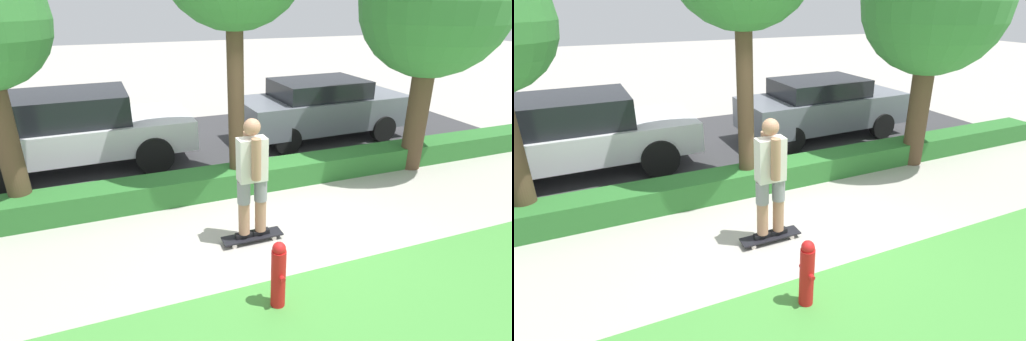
{
  "view_description": "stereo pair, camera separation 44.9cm",
  "coord_description": "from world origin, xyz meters",
  "views": [
    {
      "loc": [
        -2.18,
        -4.7,
        3.22
      ],
      "look_at": [
        -0.2,
        0.6,
        0.79
      ],
      "focal_mm": 28.0,
      "sensor_mm": 36.0,
      "label": 1
    },
    {
      "loc": [
        -2.59,
        -4.52,
        3.22
      ],
      "look_at": [
        -0.2,
        0.6,
        0.79
      ],
      "focal_mm": 28.0,
      "sensor_mm": 36.0,
      "label": 2
    }
  ],
  "objects": [
    {
      "name": "skateboard",
      "position": [
        -0.51,
        -0.07,
        0.07
      ],
      "size": [
        0.89,
        0.24,
        0.09
      ],
      "color": "black",
      "rests_on": "ground_plane"
    },
    {
      "name": "hedge_row",
      "position": [
        0.0,
        1.6,
        0.22
      ],
      "size": [
        14.37,
        0.6,
        0.43
      ],
      "color": "#2D702D",
      "rests_on": "ground_plane"
    },
    {
      "name": "tree_far",
      "position": [
        3.51,
        1.4,
        3.16
      ],
      "size": [
        2.69,
        2.69,
        4.54
      ],
      "color": "brown",
      "rests_on": "ground_plane"
    },
    {
      "name": "street_asphalt",
      "position": [
        0.0,
        4.2,
        0.0
      ],
      "size": [
        14.37,
        5.0,
        0.01
      ],
      "color": "#38383A",
      "rests_on": "ground_plane"
    },
    {
      "name": "fire_hydrant",
      "position": [
        -0.69,
        -1.41,
        0.42
      ],
      "size": [
        0.17,
        0.27,
        0.84
      ],
      "color": "red",
      "rests_on": "ground_plane"
    },
    {
      "name": "parked_car_front",
      "position": [
        -2.93,
        3.83,
        0.82
      ],
      "size": [
        4.61,
        2.06,
        1.55
      ],
      "rotation": [
        0.0,
        0.0,
        0.03
      ],
      "color": "silver",
      "rests_on": "ground_plane"
    },
    {
      "name": "skater_person",
      "position": [
        -0.51,
        -0.07,
        1.02
      ],
      "size": [
        0.51,
        0.45,
        1.74
      ],
      "color": "black",
      "rests_on": "skateboard"
    },
    {
      "name": "parked_car_middle",
      "position": [
        2.7,
        3.78,
        0.77
      ],
      "size": [
        4.18,
        1.81,
        1.45
      ],
      "rotation": [
        0.0,
        0.0,
        0.03
      ],
      "color": "slate",
      "rests_on": "ground_plane"
    },
    {
      "name": "ground_plane",
      "position": [
        0.0,
        0.0,
        0.0
      ],
      "size": [
        60.0,
        60.0,
        0.0
      ],
      "primitive_type": "plane",
      "color": "#ADA89E"
    }
  ]
}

